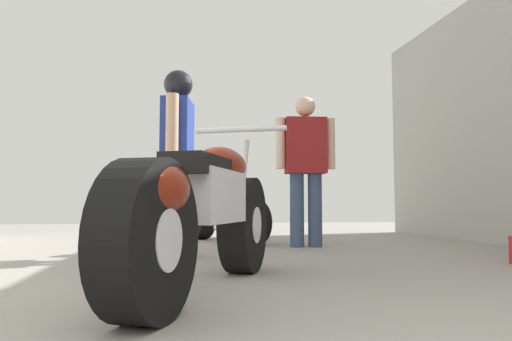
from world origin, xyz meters
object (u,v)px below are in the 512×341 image
Objects in this scene: motorcycle_black_naked at (224,216)px; mechanic_in_blue at (306,161)px; motorcycle_maroon_cruiser at (205,212)px; mechanic_with_helmet at (178,144)px.

motorcycle_black_naked is 0.96× the size of mechanic_in_blue.
motorcycle_black_naked is (0.47, 3.55, -0.10)m from motorcycle_maroon_cruiser.
mechanic_with_helmet is at bearing -109.24° from motorcycle_black_naked.
mechanic_in_blue reaches higher than motorcycle_maroon_cruiser.
mechanic_in_blue is at bearing -46.14° from motorcycle_black_naked.
mechanic_with_helmet reaches higher than motorcycle_maroon_cruiser.
mechanic_with_helmet is (-0.14, 1.81, 0.59)m from motorcycle_maroon_cruiser.
mechanic_in_blue is (0.84, -0.87, 0.64)m from motorcycle_black_naked.
motorcycle_black_naked is at bearing 82.53° from motorcycle_maroon_cruiser.
mechanic_with_helmet is (-0.61, -1.74, 0.69)m from motorcycle_black_naked.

